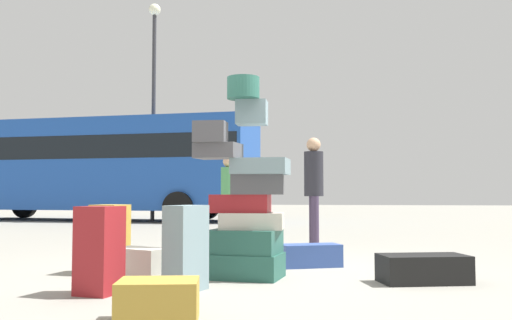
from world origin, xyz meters
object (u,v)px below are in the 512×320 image
suitcase_cream_right_side (140,265)px  person_tourist_with_camera (314,182)px  suitcase_black_upright_blue (423,269)px  person_bearded_onlooker (228,189)px  suitcase_navy_foreground_near (310,255)px  lamp_post (154,80)px  suitcase_tan_left_side (158,301)px  suitcase_tan_white_trunk (110,239)px  suitcase_slate_foreground_far (186,248)px  parked_bus (94,163)px  suitcase_tower (246,204)px  suitcase_maroon_behind_tower (100,250)px

suitcase_cream_right_side → person_tourist_with_camera: (1.39, 3.77, 0.85)m
suitcase_black_upright_blue → person_bearded_onlooker: size_ratio=0.50×
suitcase_navy_foreground_near → lamp_post: 12.01m
suitcase_black_upright_blue → suitcase_tan_left_side: size_ratio=1.55×
suitcase_cream_right_side → person_bearded_onlooker: size_ratio=0.34×
suitcase_navy_foreground_near → person_tourist_with_camera: 2.55m
suitcase_tan_left_side → person_tourist_with_camera: bearing=70.5°
suitcase_navy_foreground_near → suitcase_tan_white_trunk: 2.21m
suitcase_slate_foreground_far → parked_bus: parked_bus is taller
parked_bus → suitcase_slate_foreground_far: bearing=-57.6°
person_bearded_onlooker → lamp_post: size_ratio=0.24×
suitcase_navy_foreground_near → suitcase_slate_foreground_far: size_ratio=0.93×
suitcase_cream_right_side → person_bearded_onlooker: 5.86m
suitcase_slate_foreground_far → lamp_post: lamp_post is taller
suitcase_black_upright_blue → suitcase_navy_foreground_near: suitcase_black_upright_blue is taller
suitcase_tower → suitcase_navy_foreground_near: suitcase_tower is taller
suitcase_maroon_behind_tower → suitcase_cream_right_side: (0.09, 0.68, -0.20)m
suitcase_black_upright_blue → suitcase_cream_right_side: 2.62m
lamp_post → suitcase_tower: bearing=-66.0°
suitcase_navy_foreground_near → suitcase_slate_foreground_far: suitcase_slate_foreground_far is taller
suitcase_maroon_behind_tower → lamp_post: (-3.81, 11.95, 3.93)m
suitcase_slate_foreground_far → person_tourist_with_camera: 4.33m
suitcase_cream_right_side → lamp_post: bearing=132.5°
suitcase_slate_foreground_far → suitcase_tan_left_side: suitcase_slate_foreground_far is taller
suitcase_maroon_behind_tower → person_bearded_onlooker: 6.50m
person_tourist_with_camera → suitcase_navy_foreground_near: bearing=-9.6°
suitcase_tower → suitcase_maroon_behind_tower: bearing=-132.3°
suitcase_black_upright_blue → lamp_post: lamp_post is taller
suitcase_slate_foreground_far → person_tourist_with_camera: person_tourist_with_camera is taller
suitcase_tower → suitcase_slate_foreground_far: size_ratio=2.75×
suitcase_tower → suitcase_cream_right_side: 1.16m
suitcase_tower → suitcase_maroon_behind_tower: size_ratio=2.77×
suitcase_navy_foreground_near → suitcase_cream_right_side: (-1.49, -1.38, 0.03)m
person_bearded_onlooker → parked_bus: 8.53m
suitcase_maroon_behind_tower → suitcase_tan_white_trunk: 1.29m
suitcase_tan_left_side → person_tourist_with_camera: 5.44m
suitcase_tan_white_trunk → suitcase_tan_left_side: suitcase_tan_white_trunk is taller
person_bearded_onlooker → person_tourist_with_camera: bearing=27.5°
suitcase_black_upright_blue → person_tourist_with_camera: 3.72m
suitcase_tower → suitcase_tan_white_trunk: size_ratio=2.81×
suitcase_maroon_behind_tower → suitcase_tan_left_side: (0.81, -0.88, -0.23)m
suitcase_navy_foreground_near → suitcase_cream_right_side: 2.03m
parked_bus → lamp_post: size_ratio=1.59×
suitcase_tower → suitcase_slate_foreground_far: 1.00m
suitcase_tower → lamp_post: bearing=114.0°
suitcase_tower → parked_bus: 13.63m
suitcase_cream_right_side → suitcase_tan_left_side: (0.72, -1.56, -0.02)m
suitcase_tan_white_trunk → suitcase_cream_right_side: bearing=-37.8°
suitcase_slate_foreground_far → person_bearded_onlooker: size_ratio=0.46×
suitcase_cream_right_side → lamp_post: (-3.90, 11.27, 4.14)m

